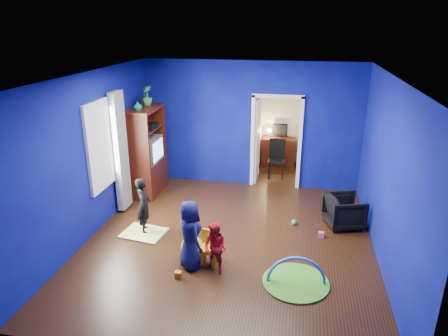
% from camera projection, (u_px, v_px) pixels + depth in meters
% --- Properties ---
extents(floor, '(5.00, 5.50, 0.01)m').
position_uv_depth(floor, '(229.00, 241.00, 7.13)').
color(floor, black).
rests_on(floor, ground).
extents(ceiling, '(5.00, 5.50, 0.01)m').
position_uv_depth(ceiling, '(230.00, 76.00, 6.12)').
color(ceiling, white).
rests_on(ceiling, wall_back).
extents(wall_back, '(5.00, 0.02, 2.90)m').
position_uv_depth(wall_back, '(251.00, 125.00, 9.16)').
color(wall_back, '#090965').
rests_on(wall_back, floor).
extents(wall_front, '(5.00, 0.02, 2.90)m').
position_uv_depth(wall_front, '(183.00, 255.00, 4.09)').
color(wall_front, '#090965').
rests_on(wall_front, floor).
extents(wall_left, '(0.02, 5.50, 2.90)m').
position_uv_depth(wall_left, '(91.00, 156.00, 7.06)').
color(wall_left, '#090965').
rests_on(wall_left, floor).
extents(wall_right, '(0.02, 5.50, 2.90)m').
position_uv_depth(wall_right, '(388.00, 176.00, 6.18)').
color(wall_right, '#090965').
rests_on(wall_right, floor).
extents(alcove, '(1.00, 1.75, 2.50)m').
position_uv_depth(alcove, '(279.00, 126.00, 9.92)').
color(alcove, silver).
rests_on(alcove, floor).
extents(armchair, '(0.83, 0.82, 0.61)m').
position_uv_depth(armchair, '(344.00, 211.00, 7.58)').
color(armchair, black).
rests_on(armchair, floor).
extents(child_black, '(0.38, 0.45, 1.06)m').
position_uv_depth(child_black, '(144.00, 205.00, 7.29)').
color(child_black, black).
rests_on(child_black, floor).
extents(child_navy, '(0.62, 0.66, 1.13)m').
position_uv_depth(child_navy, '(190.00, 235.00, 6.23)').
color(child_navy, '#10193C').
rests_on(child_navy, floor).
extents(toddler_red, '(0.50, 0.46, 0.84)m').
position_uv_depth(toddler_red, '(215.00, 248.00, 6.12)').
color(toddler_red, red).
rests_on(toddler_red, floor).
extents(vase, '(0.20, 0.20, 0.19)m').
position_uv_depth(vase, '(138.00, 106.00, 8.22)').
color(vase, '#0C5565').
rests_on(vase, tv_armoire).
extents(potted_plant, '(0.32, 0.32, 0.43)m').
position_uv_depth(potted_plant, '(147.00, 96.00, 8.66)').
color(potted_plant, '#328A3B').
rests_on(potted_plant, tv_armoire).
extents(tv_armoire, '(0.58, 1.14, 1.96)m').
position_uv_depth(tv_armoire, '(147.00, 151.00, 8.87)').
color(tv_armoire, '#401A0A').
rests_on(tv_armoire, floor).
extents(crt_tv, '(0.46, 0.70, 0.54)m').
position_uv_depth(crt_tv, '(148.00, 149.00, 8.85)').
color(crt_tv, silver).
rests_on(crt_tv, tv_armoire).
extents(yellow_blanket, '(0.83, 0.70, 0.03)m').
position_uv_depth(yellow_blanket, '(144.00, 233.00, 7.38)').
color(yellow_blanket, '#F2E07A').
rests_on(yellow_blanket, floor).
extents(hopper_ball, '(0.37, 0.37, 0.37)m').
position_uv_depth(hopper_ball, '(192.00, 247.00, 6.60)').
color(hopper_ball, yellow).
rests_on(hopper_ball, floor).
extents(kid_chair, '(0.32, 0.32, 0.50)m').
position_uv_depth(kid_chair, '(209.00, 250.00, 6.39)').
color(kid_chair, yellow).
rests_on(kid_chair, floor).
extents(play_mat, '(1.00, 1.00, 0.03)m').
position_uv_depth(play_mat, '(296.00, 282.00, 5.99)').
color(play_mat, green).
rests_on(play_mat, floor).
extents(toy_arch, '(0.89, 0.13, 0.89)m').
position_uv_depth(toy_arch, '(296.00, 282.00, 5.99)').
color(toy_arch, '#3F8CD8').
rests_on(toy_arch, floor).
extents(window_left, '(0.03, 0.95, 1.55)m').
position_uv_depth(window_left, '(100.00, 145.00, 7.35)').
color(window_left, white).
rests_on(window_left, wall_left).
extents(curtain, '(0.14, 0.42, 2.40)m').
position_uv_depth(curtain, '(120.00, 152.00, 7.94)').
color(curtain, slate).
rests_on(curtain, floor).
extents(doorway, '(1.16, 0.10, 2.10)m').
position_uv_depth(doorway, '(276.00, 143.00, 9.19)').
color(doorway, white).
rests_on(doorway, floor).
extents(study_desk, '(0.88, 0.44, 0.75)m').
position_uv_depth(study_desk, '(279.00, 151.00, 10.81)').
color(study_desk, '#3D140A').
rests_on(study_desk, floor).
extents(desk_monitor, '(0.40, 0.05, 0.32)m').
position_uv_depth(desk_monitor, '(280.00, 130.00, 10.72)').
color(desk_monitor, black).
rests_on(desk_monitor, study_desk).
extents(desk_lamp, '(0.14, 0.14, 0.14)m').
position_uv_depth(desk_lamp, '(269.00, 130.00, 10.73)').
color(desk_lamp, '#FFD88C').
rests_on(desk_lamp, study_desk).
extents(folding_chair, '(0.40, 0.40, 0.92)m').
position_uv_depth(folding_chair, '(276.00, 160.00, 9.90)').
color(folding_chair, black).
rests_on(folding_chair, floor).
extents(book_shelf, '(0.88, 0.24, 0.04)m').
position_uv_depth(book_shelf, '(282.00, 90.00, 10.34)').
color(book_shelf, white).
rests_on(book_shelf, study_desk).
extents(toy_0, '(0.11, 0.11, 0.11)m').
position_uv_depth(toy_0, '(337.00, 223.00, 7.67)').
color(toy_0, '#248DD0').
rests_on(toy_0, floor).
extents(toy_1, '(0.10, 0.08, 0.10)m').
position_uv_depth(toy_1, '(178.00, 274.00, 6.11)').
color(toy_1, orange).
rests_on(toy_1, floor).
extents(toy_2, '(0.11, 0.11, 0.11)m').
position_uv_depth(toy_2, '(294.00, 222.00, 7.69)').
color(toy_2, green).
rests_on(toy_2, floor).
extents(toy_3, '(0.10, 0.08, 0.10)m').
position_uv_depth(toy_3, '(321.00, 235.00, 7.25)').
color(toy_3, '#D54FAC').
rests_on(toy_3, floor).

